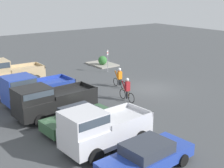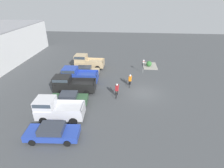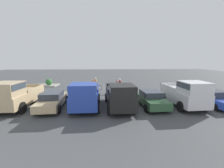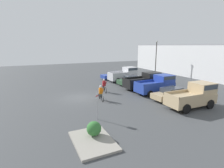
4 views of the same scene
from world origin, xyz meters
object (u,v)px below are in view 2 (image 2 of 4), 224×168
object	(u,v)px
pickup_truck_1	(71,84)
cyclist_1	(117,90)
pickup_truck_2	(78,75)
pickup_truck_3	(87,61)
fire_lane_sign	(143,65)
cyclist_0	(130,80)
pickup_truck_0	(56,109)
shrub	(149,64)
sedan_0	(52,132)
sedan_1	(69,98)
sedan_2	(85,71)

from	to	relation	value
pickup_truck_1	cyclist_1	size ratio (longest dim) A/B	2.92
pickup_truck_2	pickup_truck_3	size ratio (longest dim) A/B	1.01
pickup_truck_1	fire_lane_sign	xyz separation A→B (m)	(7.17, -9.83, 0.28)
cyclist_0	pickup_truck_0	bearing A→B (deg)	136.87
pickup_truck_3	pickup_truck_0	bearing A→B (deg)	179.45
fire_lane_sign	shrub	world-z (taller)	fire_lane_sign
sedan_0	cyclist_0	xyz separation A→B (m)	(10.86, -6.94, 0.20)
sedan_1	shrub	world-z (taller)	sedan_1
sedan_1	pickup_truck_3	distance (m)	11.23
cyclist_0	cyclist_1	bearing A→B (deg)	151.33
sedan_0	pickup_truck_0	size ratio (longest dim) A/B	0.99
pickup_truck_1	pickup_truck_3	xyz separation A→B (m)	(8.43, -0.21, 0.09)
pickup_truck_1	cyclist_1	bearing A→B (deg)	-95.38
sedan_1	pickup_truck_1	bearing A→B (deg)	9.82
pickup_truck_1	pickup_truck_3	size ratio (longest dim) A/B	1.09
sedan_0	cyclist_0	bearing A→B (deg)	-32.59
pickup_truck_3	cyclist_1	size ratio (longest dim) A/B	2.67
sedan_0	pickup_truck_1	bearing A→B (deg)	4.85
sedan_1	sedan_2	world-z (taller)	sedan_1
pickup_truck_2	fire_lane_sign	xyz separation A→B (m)	(4.36, -9.75, 0.25)
cyclist_1	sedan_2	bearing A→B (deg)	41.86
sedan_1	cyclist_1	xyz separation A→B (m)	(2.22, -5.51, 0.19)
sedan_1	pickup_truck_2	size ratio (longest dim) A/B	0.89
sedan_1	pickup_truck_2	bearing A→B (deg)	4.17
sedan_0	pickup_truck_0	world-z (taller)	pickup_truck_0
sedan_1	cyclist_1	size ratio (longest dim) A/B	2.38
cyclist_1	fire_lane_sign	bearing A→B (deg)	-26.40
pickup_truck_2	shrub	size ratio (longest dim) A/B	5.21
shrub	pickup_truck_0	bearing A→B (deg)	144.52
sedan_0	pickup_truck_2	world-z (taller)	pickup_truck_2
pickup_truck_1	fire_lane_sign	size ratio (longest dim) A/B	2.34
pickup_truck_2	sedan_2	world-z (taller)	pickup_truck_2
cyclist_0	cyclist_1	distance (m)	3.47
sedan_1	pickup_truck_3	size ratio (longest dim) A/B	0.89
pickup_truck_3	pickup_truck_2	bearing A→B (deg)	178.57
cyclist_1	shrub	distance (m)	11.53
sedan_2	pickup_truck_0	bearing A→B (deg)	178.12
shrub	sedan_0	bearing A→B (deg)	150.36
cyclist_0	pickup_truck_3	bearing A→B (deg)	51.35
pickup_truck_3	shrub	distance (m)	10.93
fire_lane_sign	pickup_truck_3	bearing A→B (deg)	82.52
pickup_truck_2	shrub	world-z (taller)	pickup_truck_2
pickup_truck_0	pickup_truck_1	world-z (taller)	pickup_truck_0
pickup_truck_0	sedan_1	size ratio (longest dim) A/B	1.10
sedan_2	pickup_truck_3	xyz separation A→B (m)	(2.81, 0.23, 0.53)
pickup_truck_2	pickup_truck_3	bearing A→B (deg)	-1.43
pickup_truck_2	fire_lane_sign	world-z (taller)	fire_lane_sign
sedan_1	sedan_0	bearing A→B (deg)	-177.64
pickup_truck_1	pickup_truck_3	bearing A→B (deg)	-1.46
sedan_2	pickup_truck_3	bearing A→B (deg)	4.75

